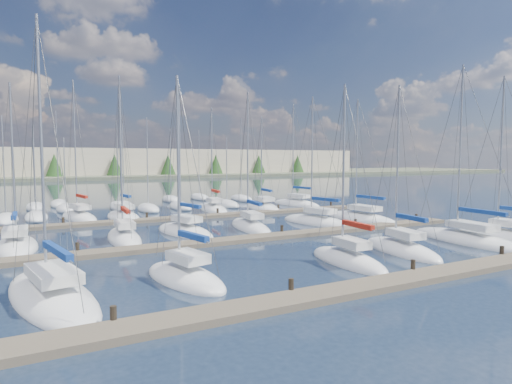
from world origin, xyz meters
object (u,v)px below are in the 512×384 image
sailboat_r (296,204)px  sailboat_l (317,222)px  sailboat_b (52,297)px  sailboat_h (16,247)px  sailboat_i (124,238)px  sailboat_k (250,227)px  sailboat_o (123,217)px  sailboat_g (506,237)px  sailboat_d (348,260)px  sailboat_n (79,217)px  sailboat_c (185,278)px  sailboat_e (401,249)px  sailboat_j (185,231)px  sailboat_q (263,208)px  sailboat_m (361,219)px  sailboat_p (214,209)px  sailboat_f (466,240)px

sailboat_r → sailboat_l: size_ratio=1.10×
sailboat_b → sailboat_h: size_ratio=1.08×
sailboat_r → sailboat_i: sailboat_r is taller
sailboat_l → sailboat_k: 7.29m
sailboat_r → sailboat_o: size_ratio=1.04×
sailboat_g → sailboat_d: size_ratio=1.17×
sailboat_n → sailboat_g: (29.05, -28.58, -0.01)m
sailboat_c → sailboat_o: sailboat_o is taller
sailboat_r → sailboat_e: size_ratio=1.20×
sailboat_d → sailboat_e: bearing=11.5°
sailboat_c → sailboat_b: size_ratio=0.84×
sailboat_j → sailboat_l: bearing=-14.6°
sailboat_i → sailboat_k: bearing=4.1°
sailboat_h → sailboat_o: bearing=53.0°
sailboat_h → sailboat_q: bearing=26.5°
sailboat_j → sailboat_b: 17.72m
sailboat_r → sailboat_j: bearing=-154.1°
sailboat_c → sailboat_k: (10.73, 13.45, 0.01)m
sailboat_l → sailboat_m: sailboat_m is taller
sailboat_o → sailboat_d: size_ratio=1.21×
sailboat_l → sailboat_p: (-5.01, 14.80, 0.01)m
sailboat_j → sailboat_q: bearing=29.1°
sailboat_g → sailboat_b: size_ratio=1.01×
sailboat_b → sailboat_f: bearing=-10.6°
sailboat_b → sailboat_d: (16.44, -0.93, 0.02)m
sailboat_m → sailboat_p: size_ratio=0.99×
sailboat_e → sailboat_m: bearing=67.1°
sailboat_l → sailboat_d: sailboat_l is taller
sailboat_n → sailboat_q: (21.90, -1.24, -0.02)m
sailboat_q → sailboat_f: bearing=-74.3°
sailboat_m → sailboat_e: sailboat_m is taller
sailboat_k → sailboat_p: 14.70m
sailboat_n → sailboat_d: (12.63, -28.88, -0.00)m
sailboat_f → sailboat_p: 29.54m
sailboat_j → sailboat_b: (-10.93, -13.95, -0.01)m
sailboat_o → sailboat_g: (24.78, -26.75, -0.01)m
sailboat_o → sailboat_h: size_ratio=1.12×
sailboat_r → sailboat_g: 29.06m
sailboat_q → sailboat_h: 30.51m
sailboat_j → sailboat_g: (21.93, -14.58, -0.00)m
sailboat_j → sailboat_i: sailboat_i is taller
sailboat_n → sailboat_k: bearing=-57.6°
sailboat_r → sailboat_c: (-25.52, -28.32, -0.00)m
sailboat_k → sailboat_h: 18.83m
sailboat_j → sailboat_o: bearing=91.5°
sailboat_j → sailboat_i: bearing=175.3°
sailboat_n → sailboat_m: (26.13, -14.90, -0.02)m
sailboat_j → sailboat_d: (5.51, -14.88, 0.01)m
sailboat_c → sailboat_j: bearing=59.6°
sailboat_j → sailboat_i: (-5.19, -0.63, 0.01)m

